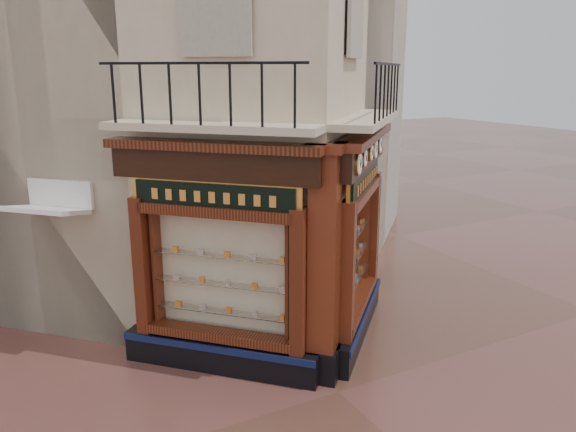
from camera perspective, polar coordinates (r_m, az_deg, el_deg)
ground at (r=9.56m, az=5.13°, el=-17.37°), size 80.00×80.00×0.00m
main_building at (r=13.69m, az=-9.23°, el=18.42°), size 11.31×11.31×12.00m
neighbour_left at (r=15.51m, az=-21.30°, el=15.33°), size 11.31×11.31×11.00m
neighbour_right at (r=16.89m, az=-3.77°, el=16.12°), size 11.31×11.31×11.00m
shopfront_left at (r=9.39m, az=-7.14°, el=-4.63°), size 2.86×2.86×3.98m
shopfront_right at (r=10.65m, az=7.11°, el=-2.27°), size 2.86×2.86×3.98m
corner_pilaster at (r=9.08m, az=3.68°, el=-5.42°), size 0.85×0.85×3.98m
balcony at (r=9.42m, az=0.72°, el=9.52°), size 5.94×2.97×1.03m
clock_a at (r=9.00m, az=7.17°, el=5.34°), size 0.32×0.32×0.40m
clock_b at (r=9.54m, az=7.76°, el=5.85°), size 0.26×0.26×0.31m
clock_c at (r=10.22m, az=8.39°, el=6.41°), size 0.26×0.26×0.31m
clock_d at (r=10.73m, az=8.82°, el=6.78°), size 0.31×0.31×0.39m
clock_e at (r=11.37m, az=9.30°, el=7.19°), size 0.30×0.30×0.38m
awning at (r=11.53m, az=-22.12°, el=-12.55°), size 1.51×1.51×0.23m
signboard_left at (r=9.01m, az=-7.57°, el=1.97°), size 2.12×2.12×0.57m
signboard_right at (r=10.37m, az=7.73°, el=3.64°), size 2.10×2.10×0.56m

